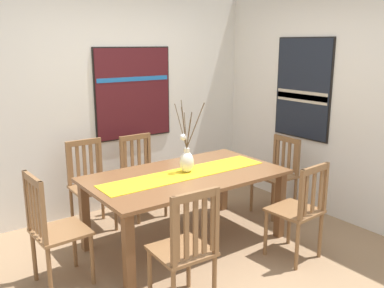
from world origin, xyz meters
TOP-DOWN VIEW (x-y plane):
  - ground_plane at (0.00, 0.00)m, footprint 6.40×6.40m
  - wall_back at (0.00, 1.86)m, footprint 6.40×0.12m
  - wall_side at (1.86, 0.00)m, footprint 0.12×6.40m
  - dining_table at (0.02, 0.47)m, footprint 1.91×1.07m
  - table_runner at (0.02, 0.47)m, footprint 1.76×0.36m
  - centerpiece_vase at (0.06, 0.50)m, footprint 0.37×0.19m
  - chair_0 at (-1.30, 0.48)m, footprint 0.44×0.44m
  - chair_1 at (-0.61, -0.43)m, footprint 0.44×0.44m
  - chair_2 at (0.04, 1.39)m, footprint 0.42×0.42m
  - chair_3 at (0.69, -0.40)m, footprint 0.45×0.45m
  - chair_4 at (-0.60, 1.40)m, footprint 0.43×0.43m
  - chair_5 at (1.37, 0.50)m, footprint 0.43×0.43m
  - painting_on_back_wall at (0.18, 1.79)m, footprint 1.01×0.05m
  - painting_on_side_wall at (1.79, 0.54)m, footprint 0.05×0.81m

SIDE VIEW (x-z plane):
  - ground_plane at x=0.00m, z-range -0.03..0.00m
  - chair_5 at x=1.37m, z-range 0.03..0.94m
  - chair_3 at x=0.69m, z-range 0.02..0.96m
  - chair_2 at x=0.04m, z-range 0.03..0.97m
  - chair_4 at x=-0.60m, z-range 0.03..0.99m
  - chair_0 at x=-1.30m, z-range 0.02..1.01m
  - chair_1 at x=-0.61m, z-range 0.02..1.01m
  - dining_table at x=0.02m, z-range 0.28..1.01m
  - table_runner at x=0.02m, z-range 0.74..0.74m
  - centerpiece_vase at x=0.06m, z-range 0.52..1.24m
  - wall_back at x=0.00m, z-range 0.00..2.70m
  - wall_side at x=1.86m, z-range 0.00..2.70m
  - painting_on_back_wall at x=0.18m, z-range 0.84..1.95m
  - painting_on_side_wall at x=1.79m, z-range 0.85..2.05m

